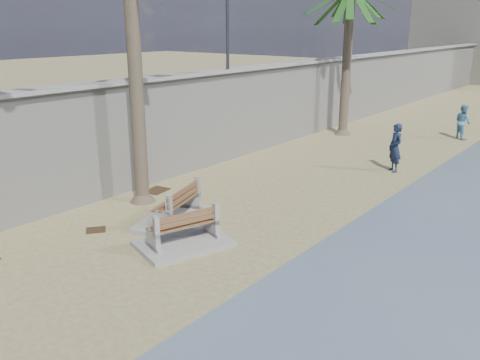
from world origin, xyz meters
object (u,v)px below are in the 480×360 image
Objects in this scene: bench_far at (177,207)px; person_b at (463,120)px; bench_near at (183,231)px; person_a at (395,144)px.

person_b is (2.99, 16.11, 0.47)m from bench_far.
bench_far is 16.39m from person_b.
bench_near is 17.23m from person_b.
person_a is at bearing 81.65° from bench_near.
person_b reaches higher than bench_far.
bench_near is 1.42× the size of person_b.
person_a is 1.14× the size of person_b.
bench_far is 1.52× the size of person_b.
bench_near is 1.63m from bench_far.
bench_far reaches higher than bench_near.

